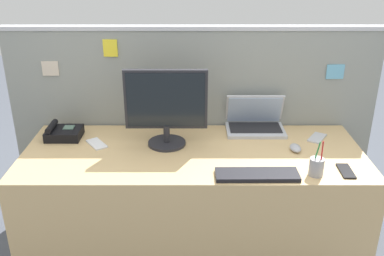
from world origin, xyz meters
TOP-DOWN VIEW (x-y plane):
  - ground_plane at (0.00, 0.00)m, footprint 10.00×10.00m
  - desk at (0.00, 0.00)m, footprint 1.91×0.74m
  - cubicle_divider at (-0.00, 0.41)m, footprint 2.30×0.08m
  - desktop_monitor at (-0.15, 0.10)m, footprint 0.47×0.22m
  - laptop at (0.38, 0.31)m, footprint 0.36×0.24m
  - desk_phone at (-0.78, 0.18)m, footprint 0.20×0.17m
  - keyboard_main at (0.32, -0.29)m, footprint 0.42×0.13m
  - computer_mouse_right_hand at (0.58, 0.01)m, footprint 0.06×0.10m
  - pen_cup at (0.62, -0.27)m, footprint 0.07×0.07m
  - cell_phone_white_slab at (-0.56, 0.09)m, footprint 0.15×0.17m
  - cell_phone_silver_slab at (0.74, 0.17)m, footprint 0.14×0.16m
  - cell_phone_black_slab at (0.78, -0.24)m, footprint 0.07×0.15m

SIDE VIEW (x-z plane):
  - ground_plane at x=0.00m, z-range 0.00..0.00m
  - desk at x=0.00m, z-range 0.00..0.70m
  - cubicle_divider at x=0.00m, z-range 0.00..1.33m
  - cell_phone_white_slab at x=-0.56m, z-range 0.70..0.71m
  - cell_phone_silver_slab at x=0.74m, z-range 0.70..0.71m
  - cell_phone_black_slab at x=0.78m, z-range 0.70..0.71m
  - keyboard_main at x=0.32m, z-range 0.70..0.73m
  - computer_mouse_right_hand at x=0.58m, z-range 0.70..0.74m
  - desk_phone at x=-0.78m, z-range 0.69..0.78m
  - pen_cup at x=0.62m, z-range 0.66..0.84m
  - laptop at x=0.38m, z-range 0.65..0.87m
  - desktop_monitor at x=-0.15m, z-range 0.72..1.16m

